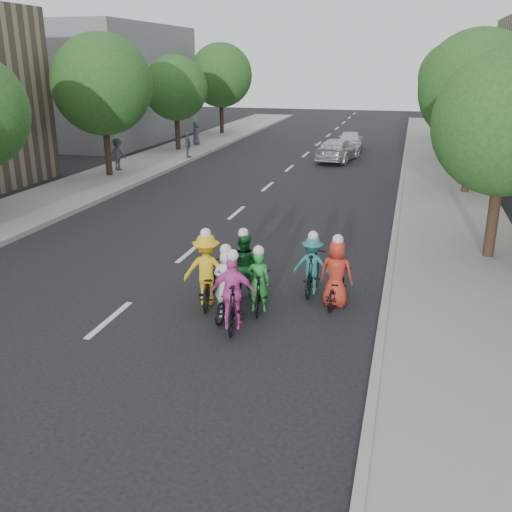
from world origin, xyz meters
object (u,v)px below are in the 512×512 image
at_px(spectator_1, 188,145).
at_px(follow_car_lead, 338,150).
at_px(cyclist_1, 312,268).
at_px(cyclist_6, 208,276).
at_px(cyclist_4, 234,299).
at_px(spectator_2, 196,133).
at_px(cyclist_3, 336,280).
at_px(cyclist_5, 259,287).
at_px(follow_car_trail, 350,140).
at_px(cyclist_0, 227,293).
at_px(spectator_0, 118,154).
at_px(cyclist_2, 244,269).

bearing_deg(spectator_1, follow_car_lead, -100.21).
relative_size(cyclist_1, cyclist_6, 0.92).
bearing_deg(cyclist_4, spectator_2, -76.80).
xyz_separation_m(cyclist_3, cyclist_5, (-1.70, -0.80, -0.06)).
distance_m(cyclist_5, spectator_1, 21.76).
bearing_deg(follow_car_trail, cyclist_0, 85.94).
relative_size(cyclist_0, cyclist_1, 1.00).
relative_size(cyclist_6, follow_car_trail, 0.51).
xyz_separation_m(cyclist_1, cyclist_6, (-2.33, -1.32, 0.06)).
height_order(cyclist_0, cyclist_1, cyclist_0).
relative_size(cyclist_3, follow_car_trail, 0.47).
bearing_deg(cyclist_5, cyclist_4, 64.61).
distance_m(cyclist_6, spectator_0, 17.97).
bearing_deg(follow_car_lead, cyclist_2, 99.47).
xyz_separation_m(cyclist_0, spectator_1, (-8.88, 20.12, 0.34)).
distance_m(cyclist_1, spectator_0, 18.40).
bearing_deg(cyclist_3, cyclist_5, 31.00).
height_order(cyclist_3, spectator_0, spectator_0).
relative_size(cyclist_2, follow_car_lead, 0.43).
xyz_separation_m(cyclist_5, follow_car_trail, (-0.71, 26.14, 0.08)).
bearing_deg(follow_car_trail, follow_car_lead, 82.81).
xyz_separation_m(cyclist_2, cyclist_3, (2.31, -0.02, -0.04)).
xyz_separation_m(cyclist_1, follow_car_lead, (-1.95, 20.30, 0.00)).
distance_m(cyclist_0, cyclist_6, 0.94).
xyz_separation_m(cyclist_6, spectator_2, (-9.71, 24.88, 0.23)).
xyz_separation_m(cyclist_3, follow_car_lead, (-2.63, 20.91, 0.02)).
bearing_deg(cyclist_1, follow_car_lead, -84.03).
height_order(cyclist_1, cyclist_4, cyclist_4).
distance_m(cyclist_5, follow_car_trail, 26.15).
xyz_separation_m(cyclist_0, spectator_0, (-10.91, 15.40, 0.41)).
relative_size(cyclist_0, spectator_2, 1.14).
bearing_deg(cyclist_3, follow_car_trail, -78.81).
distance_m(cyclist_4, follow_car_lead, 22.74).
bearing_deg(cyclist_0, spectator_1, -62.89).
height_order(spectator_0, spectator_1, spectator_0).
bearing_deg(cyclist_5, cyclist_0, 32.33).
height_order(follow_car_trail, spectator_1, spectator_1).
bearing_deg(cyclist_5, cyclist_1, -134.86).
height_order(cyclist_0, cyclist_5, cyclist_0).
bearing_deg(spectator_1, cyclist_5, -178.28).
bearing_deg(cyclist_1, cyclist_5, 54.51).
bearing_deg(cyclist_1, spectator_0, -46.54).
bearing_deg(spectator_0, spectator_2, 11.86).
bearing_deg(cyclist_5, cyclist_6, -12.47).
xyz_separation_m(follow_car_trail, spectator_2, (-10.32, -1.18, 0.28)).
bearing_deg(follow_car_lead, spectator_1, 22.52).
distance_m(cyclist_0, cyclist_5, 0.82).
relative_size(cyclist_5, spectator_1, 1.07).
bearing_deg(cyclist_1, cyclist_3, 138.83).
distance_m(cyclist_4, spectator_1, 22.56).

